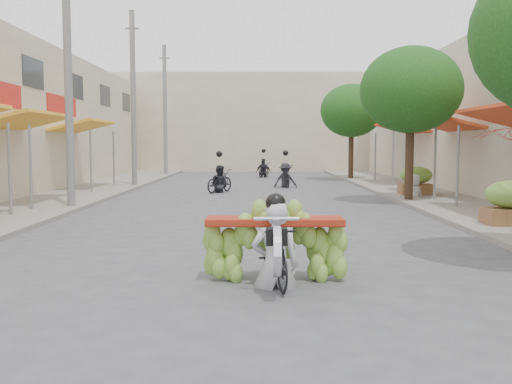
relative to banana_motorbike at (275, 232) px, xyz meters
name	(u,v)px	position (x,y,z in m)	size (l,w,h in m)	color
ground	(230,356)	(-0.51, -2.79, -0.75)	(120.00, 120.00, 0.00)	#515156
sidewalk_left	(54,198)	(-7.51, 12.21, -0.69)	(4.00, 60.00, 0.12)	gray
sidewalk_right	(446,198)	(6.49, 12.21, -0.69)	(4.00, 60.00, 0.12)	gray
far_building	(254,124)	(-0.51, 35.21, 2.75)	(20.00, 6.00, 7.00)	beige
utility_pole_mid	(68,76)	(-5.91, 9.21, 3.27)	(0.60, 0.24, 8.00)	slate
utility_pole_far	(133,99)	(-5.91, 18.21, 3.27)	(0.60, 0.24, 8.00)	slate
utility_pole_back	(165,111)	(-5.91, 27.21, 3.27)	(0.60, 0.24, 8.00)	slate
street_tree_mid	(411,90)	(4.89, 11.21, 3.03)	(3.40, 3.40, 5.25)	#3A2719
street_tree_far	(352,111)	(4.89, 23.21, 3.03)	(3.40, 3.40, 5.25)	#3A2719
produce_crate_mid	(511,199)	(5.69, 5.21, -0.04)	(1.20, 0.88, 1.16)	brown
produce_crate_far	(416,178)	(5.69, 13.21, -0.04)	(1.20, 0.88, 1.16)	brown
banana_motorbike	(275,232)	(0.00, 0.00, 0.00)	(2.20, 1.77, 2.26)	black
pedestrian	(414,174)	(5.35, 12.25, 0.17)	(0.90, 0.70, 1.60)	silver
bg_motorbike_a	(219,175)	(-1.81, 15.31, -0.02)	(1.34, 1.78, 1.95)	black
bg_motorbike_b	(285,169)	(1.04, 17.96, 0.07)	(1.12, 1.91, 1.95)	black
bg_motorbike_c	(264,164)	(0.13, 25.78, 0.05)	(1.09, 1.67, 1.95)	black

